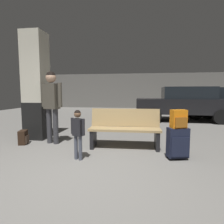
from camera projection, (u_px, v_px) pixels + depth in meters
ground_plane at (116, 129)px, 6.79m from camera, size 18.00×18.00×0.10m
garage_back_wall at (130, 91)px, 15.36m from camera, size 18.00×0.12×2.80m
structural_pillar at (36, 87)px, 5.10m from camera, size 0.57×0.57×2.86m
bench at (125, 129)px, 4.30m from camera, size 1.62×0.57×0.89m
suitcase at (178, 143)px, 3.54m from camera, size 0.42×0.30×0.60m
backpack_bright at (179, 119)px, 3.49m from camera, size 0.32×0.26×0.34m
child at (78, 129)px, 3.50m from camera, size 0.30×0.23×0.94m
adult at (52, 100)px, 4.59m from camera, size 0.59×0.29×1.77m
backpack_dark_floor at (23, 137)px, 4.61m from camera, size 0.25×0.31×0.34m
parked_car_side at (217, 102)px, 9.34m from camera, size 4.14×1.87×1.51m
parked_car_near at (184, 103)px, 8.40m from camera, size 4.13×1.86×1.51m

